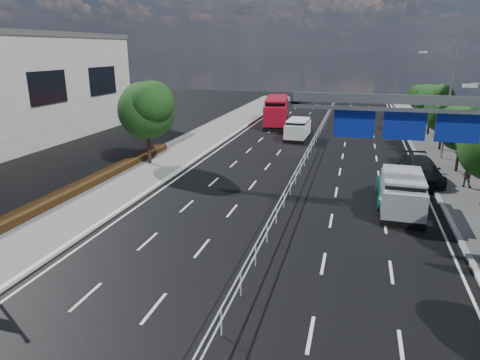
% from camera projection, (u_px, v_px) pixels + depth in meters
% --- Properties ---
extents(ground, '(160.00, 160.00, 0.00)m').
position_uv_depth(ground, '(228.00, 321.00, 14.65)').
color(ground, black).
rests_on(ground, ground).
extents(kerb_near, '(0.25, 140.00, 0.15)m').
position_uv_depth(kerb_near, '(11.00, 283.00, 16.90)').
color(kerb_near, silver).
rests_on(kerb_near, ground).
extents(median_fence, '(0.05, 85.00, 1.02)m').
position_uv_depth(median_fence, '(307.00, 155.00, 35.24)').
color(median_fence, silver).
rests_on(median_fence, ground).
extents(hedge_near, '(1.00, 36.00, 0.44)m').
position_uv_depth(hedge_near, '(14.00, 219.00, 22.51)').
color(hedge_near, black).
rests_on(hedge_near, sidewalk_near).
extents(overhead_gantry, '(10.24, 0.38, 7.45)m').
position_uv_depth(overhead_gantry, '(422.00, 121.00, 20.57)').
color(overhead_gantry, gray).
rests_on(overhead_gantry, ground).
extents(streetlight_far, '(2.78, 2.40, 9.00)m').
position_uv_depth(streetlight_far, '(446.00, 97.00, 34.44)').
color(streetlight_far, gray).
rests_on(streetlight_far, ground).
extents(near_tree_back, '(4.84, 4.51, 6.69)m').
position_uv_depth(near_tree_back, '(147.00, 107.00, 32.87)').
color(near_tree_back, black).
rests_on(near_tree_back, ground).
extents(far_tree_e, '(3.63, 3.38, 5.13)m').
position_uv_depth(far_tree_e, '(463.00, 126.00, 31.03)').
color(far_tree_e, black).
rests_on(far_tree_e, ground).
extents(far_tree_f, '(3.52, 3.28, 5.02)m').
position_uv_depth(far_tree_f, '(445.00, 112.00, 37.96)').
color(far_tree_f, black).
rests_on(far_tree_f, ground).
extents(far_tree_g, '(3.96, 3.69, 5.45)m').
position_uv_depth(far_tree_g, '(433.00, 100.00, 44.79)').
color(far_tree_g, black).
rests_on(far_tree_g, ground).
extents(far_tree_h, '(3.41, 3.18, 4.91)m').
position_uv_depth(far_tree_h, '(423.00, 96.00, 51.81)').
color(far_tree_h, black).
rests_on(far_tree_h, ground).
extents(white_minivan, '(2.20, 4.81, 2.06)m').
position_uv_depth(white_minivan, '(298.00, 129.00, 43.69)').
color(white_minivan, black).
rests_on(white_minivan, ground).
extents(red_bus, '(4.05, 11.07, 3.23)m').
position_uv_depth(red_bus, '(276.00, 110.00, 52.44)').
color(red_bus, black).
rests_on(red_bus, ground).
extents(near_car_silver, '(2.53, 5.18, 1.70)m').
position_uv_depth(near_car_silver, '(294.00, 129.00, 44.96)').
color(near_car_silver, '#A0A3A7').
rests_on(near_car_silver, ground).
extents(near_car_dark, '(1.67, 4.35, 1.41)m').
position_uv_depth(near_car_dark, '(297.00, 99.00, 73.27)').
color(near_car_dark, black).
rests_on(near_car_dark, ground).
extents(silver_minivan, '(2.38, 5.38, 2.21)m').
position_uv_depth(silver_minivan, '(402.00, 193.00, 24.22)').
color(silver_minivan, black).
rests_on(silver_minivan, ground).
extents(parked_car_teal, '(2.56, 5.46, 1.51)m').
position_uv_depth(parked_car_teal, '(399.00, 191.00, 25.55)').
color(parked_car_teal, '#1C7F74').
rests_on(parked_car_teal, ground).
extents(parked_car_dark, '(3.01, 5.87, 1.63)m').
position_uv_depth(parked_car_dark, '(421.00, 170.00, 29.83)').
color(parked_car_dark, black).
rests_on(parked_car_dark, ground).
extents(pedestrian_b, '(0.89, 0.77, 1.56)m').
position_uv_depth(pedestrian_b, '(467.00, 175.00, 28.22)').
color(pedestrian_b, gray).
rests_on(pedestrian_b, sidewalk_far).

